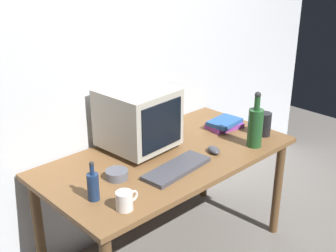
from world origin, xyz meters
TOP-DOWN VIEW (x-y plane):
  - back_wall at (0.00, 0.45)m, footprint 4.00×0.08m
  - desk at (0.00, 0.00)m, footprint 1.51×0.77m
  - crt_monitor at (-0.07, 0.18)m, footprint 0.41×0.41m
  - keyboard at (-0.10, -0.17)m, footprint 0.43×0.19m
  - computer_mouse at (0.21, -0.17)m, footprint 0.09×0.11m
  - bottle_tall at (0.46, -0.27)m, footprint 0.09×0.09m
  - bottle_short at (-0.59, -0.11)m, footprint 0.06×0.06m
  - book_stack at (0.54, 0.03)m, footprint 0.25×0.18m
  - mug at (-0.53, -0.28)m, footprint 0.12×0.08m
  - cd_spindle at (-0.39, -0.02)m, footprint 0.12×0.12m
  - metal_canister at (0.64, -0.21)m, footprint 0.09×0.09m

SIDE VIEW (x-z plane):
  - desk at x=0.00m, z-range 0.27..0.98m
  - keyboard at x=-0.10m, z-range 0.71..0.73m
  - computer_mouse at x=0.21m, z-range 0.71..0.74m
  - cd_spindle at x=-0.39m, z-range 0.71..0.75m
  - book_stack at x=0.54m, z-range 0.71..0.77m
  - mug at x=-0.53m, z-range 0.71..0.80m
  - metal_canister at x=0.64m, z-range 0.71..0.86m
  - bottle_short at x=-0.59m, z-range 0.68..0.88m
  - bottle_tall at x=0.46m, z-range 0.66..1.01m
  - crt_monitor at x=-0.07m, z-range 0.71..1.08m
  - back_wall at x=0.00m, z-range 0.00..2.50m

